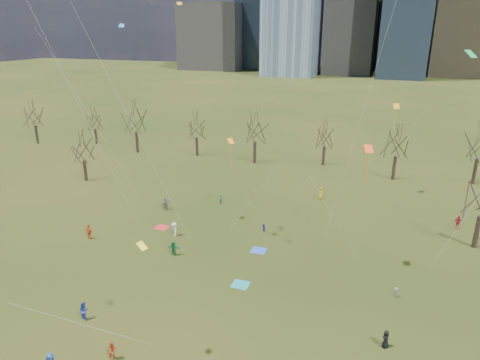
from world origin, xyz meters
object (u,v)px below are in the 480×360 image
(blanket_navy, at_px, (258,250))
(blanket_crimson, at_px, (162,227))
(person_2, at_px, (113,351))
(person_4, at_px, (89,232))
(blanket_teal, at_px, (240,285))

(blanket_navy, distance_m, blanket_crimson, 13.13)
(blanket_navy, bearing_deg, person_2, -105.49)
(person_2, xyz_separation_m, person_4, (-14.17, 15.55, 0.13))
(blanket_teal, relative_size, blanket_navy, 1.00)
(blanket_navy, height_order, blanket_crimson, same)
(blanket_teal, xyz_separation_m, person_4, (-19.86, 3.11, 0.89))
(blanket_teal, distance_m, person_2, 13.70)
(blanket_crimson, distance_m, person_4, 8.52)
(blanket_navy, xyz_separation_m, blanket_crimson, (-13.04, 1.55, 0.00))
(person_4, bearing_deg, blanket_crimson, -129.33)
(blanket_teal, height_order, blanket_crimson, same)
(blanket_navy, height_order, person_2, person_2)
(person_2, relative_size, person_4, 0.86)
(blanket_navy, relative_size, person_4, 0.88)
(blanket_navy, bearing_deg, blanket_teal, -87.42)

